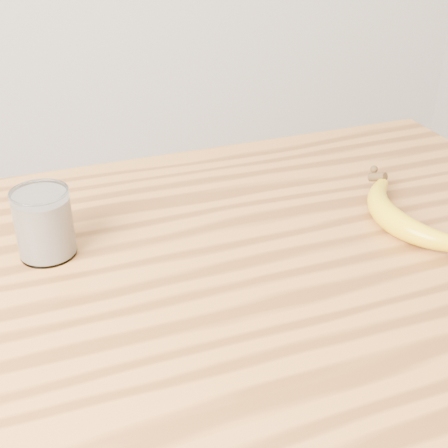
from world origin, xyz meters
name	(u,v)px	position (x,y,z in m)	size (l,w,h in m)	color
table	(217,339)	(0.00, 0.00, 0.77)	(1.20, 0.80, 0.90)	#AA6B30
smoothie_glass	(44,224)	(-0.21, 0.12, 0.95)	(0.08, 0.08, 0.10)	white
banana	(390,219)	(0.28, 0.00, 0.92)	(0.12, 0.32, 0.04)	gold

